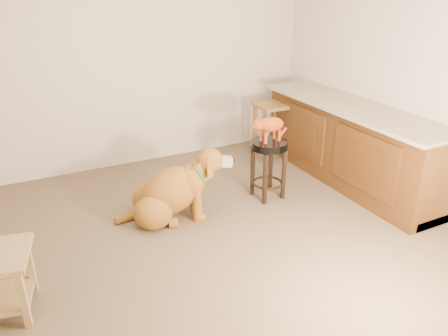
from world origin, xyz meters
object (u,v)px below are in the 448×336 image
padded_stool (269,158)px  tabby_kitten (269,125)px  wood_stool (271,131)px  golden_retriever (171,193)px

padded_stool → tabby_kitten: tabby_kitten is taller
padded_stool → tabby_kitten: (-0.01, 0.00, 0.37)m
wood_stool → tabby_kitten: 1.22m
wood_stool → golden_retriever: wood_stool is taller
padded_stool → tabby_kitten: bearing=176.8°
wood_stool → golden_retriever: (-1.75, -0.92, -0.10)m
padded_stool → tabby_kitten: 0.37m
padded_stool → golden_retriever: golden_retriever is taller
tabby_kitten → golden_retriever: bearing=176.5°
golden_retriever → tabby_kitten: 1.23m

